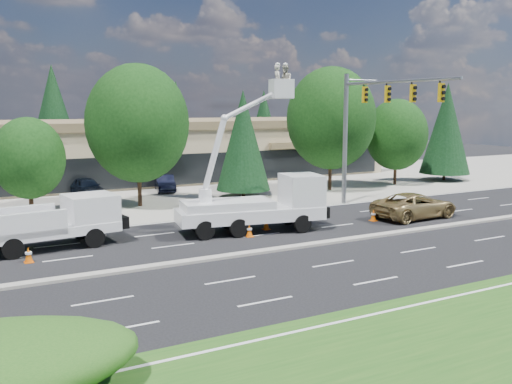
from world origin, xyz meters
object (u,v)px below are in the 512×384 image
signal_mast (366,118)px  minivan (415,205)px  bucket_truck (262,196)px  utility_pickup (60,227)px

signal_mast → minivan: signal_mast is taller
bucket_truck → signal_mast: bearing=28.0°
bucket_truck → minivan: bearing=3.4°
utility_pickup → minivan: bearing=-14.0°
bucket_truck → minivan: bucket_truck is taller
bucket_truck → utility_pickup: bearing=-178.0°
signal_mast → minivan: (0.50, -4.24, -5.27)m
signal_mast → utility_pickup: signal_mast is taller
signal_mast → utility_pickup: bearing=-176.0°
signal_mast → utility_pickup: 20.59m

